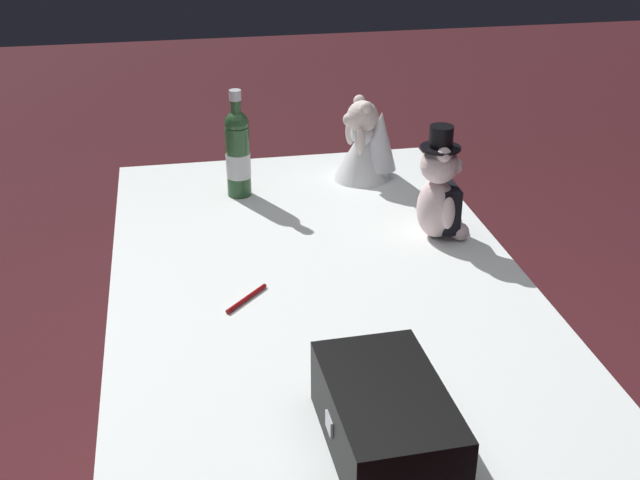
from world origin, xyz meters
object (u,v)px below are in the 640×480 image
object	(u,v)px
champagne_bottle	(238,152)
teddy_bear_groom	(440,193)
signing_pen	(248,297)
gift_case_black	(385,419)
teddy_bear_bride	(367,144)

from	to	relation	value
champagne_bottle	teddy_bear_groom	bearing A→B (deg)	52.67
signing_pen	gift_case_black	world-z (taller)	gift_case_black
teddy_bear_bride	champagne_bottle	xyz separation A→B (m)	(0.06, -0.38, 0.02)
signing_pen	gift_case_black	xyz separation A→B (m)	(0.53, 0.17, 0.06)
signing_pen	teddy_bear_groom	bearing A→B (deg)	114.04
teddy_bear_groom	champagne_bottle	distance (m)	0.59
signing_pen	teddy_bear_bride	bearing A→B (deg)	146.80
gift_case_black	teddy_bear_bride	bearing A→B (deg)	167.88
teddy_bear_groom	signing_pen	size ratio (longest dim) A/B	2.65
teddy_bear_groom	teddy_bear_bride	size ratio (longest dim) A/B	1.20
teddy_bear_bride	signing_pen	world-z (taller)	teddy_bear_bride
teddy_bear_bride	champagne_bottle	distance (m)	0.39
champagne_bottle	teddy_bear_bride	bearing A→B (deg)	98.91
champagne_bottle	signing_pen	size ratio (longest dim) A/B	2.75
teddy_bear_groom	gift_case_black	size ratio (longest dim) A/B	0.91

